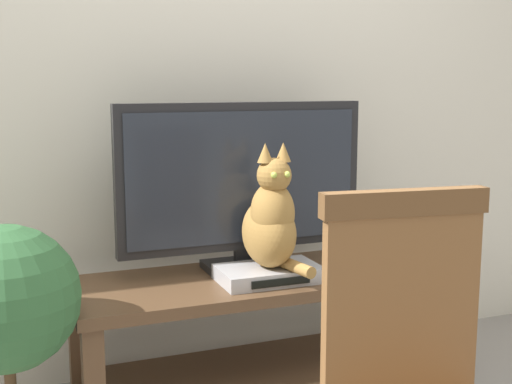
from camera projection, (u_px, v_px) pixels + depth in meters
The scene contains 8 objects.
back_wall at pixel (198, 41), 2.85m from camera, with size 7.00×0.12×2.80m, color beige.
tv_stand at pixel (251, 314), 2.64m from camera, with size 1.37×0.52×0.49m.
tv at pixel (242, 182), 2.64m from camera, with size 0.99×0.20×0.66m.
media_box at pixel (269, 274), 2.54m from camera, with size 0.38×0.24×0.06m.
cat at pixel (271, 221), 2.50m from camera, with size 0.19×0.35×0.47m.
wooden_chair at pixel (419, 383), 1.54m from camera, with size 0.46×0.46×0.99m.
book_stack at pixel (366, 254), 2.82m from camera, with size 0.23×0.16×0.06m.
potted_plant at pixel (6, 316), 2.10m from camera, with size 0.46×0.46×0.80m.
Camera 1 is at (-0.83, -1.80, 1.24)m, focal length 47.54 mm.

